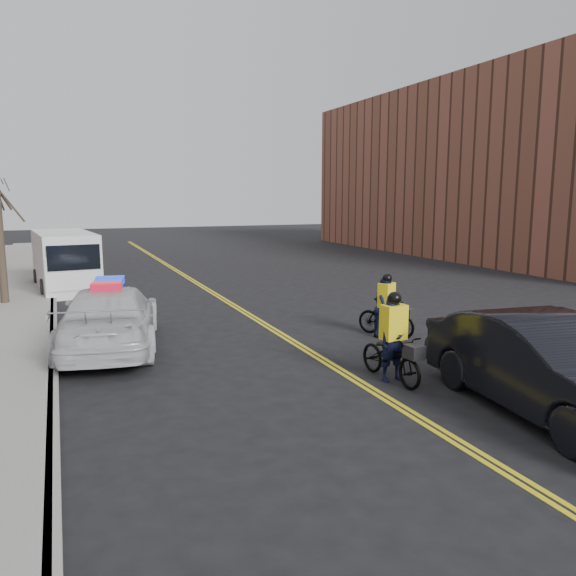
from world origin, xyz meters
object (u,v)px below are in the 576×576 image
(cyclist_far, at_px, (386,312))
(cyclist_near, at_px, (393,350))
(dark_sedan, at_px, (548,367))
(cargo_van, at_px, (65,262))
(police_cruiser, at_px, (110,318))

(cyclist_far, bearing_deg, cyclist_near, -149.20)
(dark_sedan, height_order, cyclist_far, cyclist_far)
(dark_sedan, height_order, cargo_van, cargo_van)
(dark_sedan, bearing_deg, cyclist_far, 92.06)
(police_cruiser, bearing_deg, cyclist_far, 178.00)
(police_cruiser, distance_m, dark_sedan, 10.19)
(police_cruiser, relative_size, cyclist_near, 2.97)
(cyclist_far, bearing_deg, cargo_van, 95.22)
(police_cruiser, bearing_deg, cargo_van, -75.46)
(cargo_van, distance_m, cyclist_far, 14.46)
(dark_sedan, bearing_deg, cargo_van, 119.37)
(police_cruiser, relative_size, cargo_van, 1.01)
(dark_sedan, bearing_deg, police_cruiser, 138.41)
(police_cruiser, distance_m, cyclist_near, 7.23)
(cargo_van, bearing_deg, police_cruiser, -91.04)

